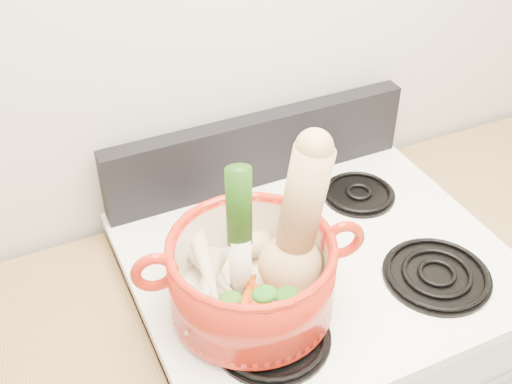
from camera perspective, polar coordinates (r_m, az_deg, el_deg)
name	(u,v)px	position (r m, az deg, el deg)	size (l,w,h in m)	color
wall_back	(249,40)	(1.45, -0.59, 13.33)	(3.50, 0.02, 2.60)	beige
cooktop	(318,260)	(1.40, 5.50, -6.07)	(0.78, 0.67, 0.03)	white
control_backsplash	(259,150)	(1.54, 0.25, 3.79)	(0.76, 0.05, 0.18)	black
burner_front_left	(272,336)	(1.22, 1.39, -12.64)	(0.22, 0.22, 0.02)	black
burner_front_right	(437,274)	(1.38, 15.79, -7.02)	(0.22, 0.22, 0.02)	black
burner_back_left	(212,238)	(1.42, -3.98, -4.08)	(0.17, 0.17, 0.02)	black
burner_back_right	(359,193)	(1.55, 9.12, -0.07)	(0.17, 0.17, 0.02)	black
dutch_oven	(251,276)	(1.21, -0.40, -7.48)	(0.31, 0.31, 0.15)	#B21F0F
pot_handle_left	(155,272)	(1.15, -9.00, -7.07)	(0.09, 0.09, 0.02)	#B21F0F
pot_handle_right	(343,240)	(1.21, 7.71, -4.23)	(0.09, 0.09, 0.02)	#B21F0F
squash	(293,223)	(1.15, 3.33, -2.76)	(0.13, 0.13, 0.31)	tan
leek	(240,232)	(1.14, -1.45, -3.60)	(0.05, 0.05, 0.30)	white
ginger	(250,244)	(1.30, -0.50, -4.69)	(0.09, 0.06, 0.05)	tan
parsnip_0	(215,276)	(1.24, -3.65, -7.43)	(0.04, 0.04, 0.22)	beige
parsnip_1	(203,292)	(1.20, -4.75, -8.83)	(0.04, 0.04, 0.18)	beige
parsnip_2	(210,269)	(1.24, -4.07, -6.87)	(0.04, 0.04, 0.19)	beige
parsnip_3	(207,289)	(1.19, -4.40, -8.59)	(0.04, 0.04, 0.17)	beige
parsnip_4	(207,268)	(1.22, -4.39, -6.75)	(0.04, 0.04, 0.21)	#EFE7C2
carrot_0	(252,298)	(1.20, -0.33, -9.37)	(0.03, 0.03, 0.17)	#BC5309
carrot_1	(243,307)	(1.18, -1.15, -10.16)	(0.03, 0.03, 0.15)	#D6470A
carrot_2	(263,301)	(1.18, 0.60, -9.71)	(0.03, 0.03, 0.18)	#CC420A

